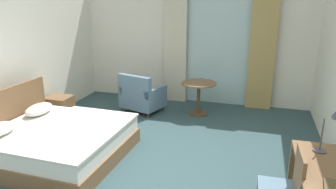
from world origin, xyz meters
name	(u,v)px	position (x,y,z in m)	size (l,w,h in m)	color
ground	(137,182)	(0.00, 0.00, -0.05)	(5.89, 7.87, 0.10)	#334C51
wall_back	(195,43)	(0.00, 3.68, 1.38)	(5.49, 0.12, 2.76)	white
balcony_glass_door	(218,51)	(0.55, 3.60, 1.21)	(1.48, 0.02, 2.42)	silver
curtain_panel_left	(175,46)	(-0.41, 3.50, 1.30)	(0.52, 0.10, 2.60)	beige
curtain_panel_right	(262,50)	(1.51, 3.50, 1.30)	(0.55, 0.10, 2.60)	tan
bed	(55,140)	(-1.45, 0.26, 0.27)	(2.02, 1.91, 0.99)	brown
nightstand	(59,109)	(-2.28, 1.58, 0.25)	(0.50, 0.42, 0.50)	brown
writing_desk	(332,183)	(2.24, -0.50, 0.66)	(0.64, 1.48, 0.75)	brown
desk_chair	(287,186)	(1.85, -0.43, 0.51)	(0.42, 0.49, 0.91)	slate
desk_lamp	(335,119)	(2.32, 0.11, 1.10)	(0.31, 0.29, 0.50)	#4C4C51
armchair_by_window	(142,96)	(-0.90, 2.54, 0.34)	(0.96, 0.88, 0.84)	slate
round_cafe_table	(199,91)	(0.31, 2.74, 0.51)	(0.73, 0.73, 0.69)	brown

